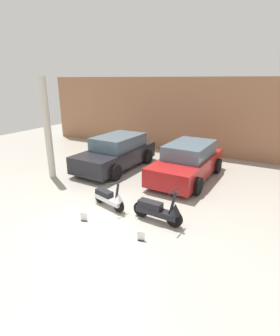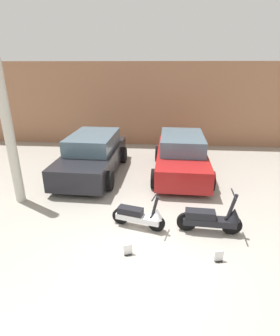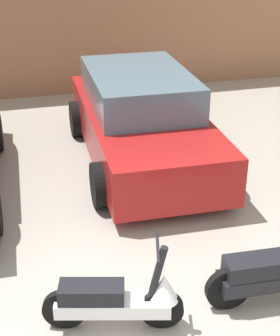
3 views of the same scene
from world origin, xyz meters
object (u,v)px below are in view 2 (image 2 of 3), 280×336
at_px(car_rear_left, 93,155).
at_px(car_rear_center, 181,156).
at_px(placard_near_right_scooter, 219,257).
at_px(support_column_side, 9,136).
at_px(scooter_front_right, 212,218).
at_px(scooter_front_left, 140,216).
at_px(placard_near_left_scooter, 128,250).

height_order(car_rear_left, car_rear_center, car_rear_left).
distance_m(placard_near_right_scooter, support_column_side, 6.32).
xyz_separation_m(car_rear_left, car_rear_center, (3.38, 0.24, -0.01)).
bearing_deg(scooter_front_right, support_column_side, 171.06).
bearing_deg(scooter_front_right, car_rear_left, 140.45).
xyz_separation_m(car_rear_left, placard_near_right_scooter, (3.87, -4.68, -0.60)).
relative_size(scooter_front_left, support_column_side, 0.34).
height_order(scooter_front_left, car_rear_center, car_rear_center).
bearing_deg(scooter_front_right, scooter_front_left, -178.49).
height_order(placard_near_right_scooter, support_column_side, support_column_side).
height_order(car_rear_center, support_column_side, support_column_side).
bearing_deg(car_rear_left, scooter_front_left, 32.61).
bearing_deg(car_rear_center, support_column_side, -60.62).
xyz_separation_m(scooter_front_left, car_rear_center, (1.28, 3.81, 0.35)).
distance_m(scooter_front_left, car_rear_left, 4.16).
relative_size(placard_near_right_scooter, support_column_side, 0.06).
bearing_deg(support_column_side, placard_near_right_scooter, -22.29).
bearing_deg(scooter_front_left, support_column_side, 177.97).
bearing_deg(support_column_side, scooter_front_left, -17.05).
distance_m(scooter_front_right, car_rear_center, 3.92).
bearing_deg(placard_near_left_scooter, scooter_front_left, 79.50).
bearing_deg(placard_near_right_scooter, scooter_front_left, 147.67).
xyz_separation_m(scooter_front_left, placard_near_left_scooter, (-0.20, -1.05, -0.24)).
distance_m(scooter_front_left, scooter_front_right, 1.79).
relative_size(scooter_front_left, car_rear_center, 0.32).
bearing_deg(placard_near_right_scooter, placard_near_left_scooter, 178.23).
relative_size(car_rear_left, car_rear_center, 1.02).
bearing_deg(placard_near_right_scooter, car_rear_left, 129.54).
xyz_separation_m(scooter_front_right, support_column_side, (-5.59, 1.23, 1.65)).
relative_size(car_rear_center, placard_near_right_scooter, 16.88).
bearing_deg(car_rear_left, placard_near_right_scooter, 41.61).
distance_m(scooter_front_left, car_rear_center, 4.04).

